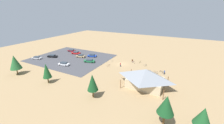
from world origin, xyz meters
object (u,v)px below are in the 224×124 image
at_px(pine_far_east, 46,71).
at_px(pine_east, 166,105).
at_px(pine_far_west, 203,116).
at_px(car_white_far_end, 64,64).
at_px(pine_midwest, 92,82).
at_px(bicycle_silver_mid_cluster, 145,65).
at_px(car_black_aisle_side, 52,56).
at_px(car_green_front_row, 89,61).
at_px(bike_pavilion, 145,77).
at_px(bicycle_black_lone_west, 162,72).
at_px(bicycle_blue_yard_right, 156,72).
at_px(lot_sign, 111,59).
at_px(pine_mideast, 15,62).
at_px(car_tan_back_corner, 81,56).
at_px(visitor_near_lot, 120,64).
at_px(bicycle_yellow_yard_front, 140,62).
at_px(bicycle_white_lone_east, 149,72).
at_px(visitor_crossing_yard, 164,72).
at_px(car_blue_end_stall, 92,55).
at_px(trash_bin, 132,60).
at_px(bicycle_red_near_porch, 108,66).
at_px(car_silver_second_row, 37,58).
at_px(car_maroon_by_curb, 72,51).
at_px(bicycle_purple_front_row, 133,62).

relative_size(pine_far_east, pine_east, 0.97).
distance_m(pine_far_west, car_white_far_end, 51.16).
bearing_deg(pine_midwest, bicycle_silver_mid_cluster, -103.02).
relative_size(pine_east, pine_far_west, 1.17).
distance_m(car_black_aisle_side, car_green_front_row, 20.90).
bearing_deg(car_green_front_row, bike_pavilion, 161.69).
height_order(bicycle_black_lone_west, bicycle_blue_yard_right, bicycle_black_lone_west).
bearing_deg(lot_sign, pine_east, 134.17).
bearing_deg(car_green_front_row, pine_mideast, 54.32).
bearing_deg(car_tan_back_corner, car_white_far_end, 92.97).
xyz_separation_m(pine_far_west, visitor_near_lot, (27.35, -23.68, -3.15)).
height_order(pine_midwest, car_black_aisle_side, pine_midwest).
distance_m(bicycle_yellow_yard_front, bicycle_blue_yard_right, 11.62).
bearing_deg(bicycle_white_lone_east, pine_far_west, 123.83).
bearing_deg(pine_midwest, car_white_far_end, -28.54).
bearing_deg(visitor_crossing_yard, car_white_far_end, 15.24).
distance_m(car_tan_back_corner, car_blue_end_stall, 5.64).
relative_size(bike_pavilion, pine_mideast, 1.72).
distance_m(trash_bin, lot_sign, 9.94).
xyz_separation_m(trash_bin, car_black_aisle_side, (37.42, 13.24, 0.28)).
bearing_deg(bicycle_red_near_porch, car_blue_end_stall, -28.04).
relative_size(pine_midwest, car_tan_back_corner, 1.47).
bearing_deg(trash_bin, car_blue_end_stall, 9.58).
relative_size(pine_far_east, car_blue_end_stall, 1.43).
xyz_separation_m(bicycle_black_lone_west, visitor_near_lot, (16.35, 1.69, 0.53)).
xyz_separation_m(pine_mideast, car_tan_back_corner, (-8.00, -26.12, -3.97)).
bearing_deg(bicycle_white_lone_east, pine_far_east, 39.84).
relative_size(bicycle_white_lone_east, bicycle_red_near_porch, 0.77).
distance_m(bike_pavilion, car_green_front_row, 29.34).
distance_m(pine_midwest, car_black_aisle_side, 42.15).
relative_size(car_black_aisle_side, visitor_near_lot, 2.92).
distance_m(car_blue_end_stall, car_silver_second_row, 26.47).
height_order(pine_mideast, visitor_near_lot, pine_mideast).
relative_size(bicycle_black_lone_west, bicycle_red_near_porch, 1.00).
distance_m(lot_sign, car_maroon_by_curb, 27.58).
height_order(pine_east, bicycle_white_lone_east, pine_east).
height_order(pine_far_east, car_black_aisle_side, pine_far_east).
height_order(pine_mideast, car_tan_back_corner, pine_mideast).
relative_size(bicycle_yellow_yard_front, bicycle_purple_front_row, 0.92).
distance_m(pine_midwest, bicycle_silver_mid_cluster, 29.82).
bearing_deg(bicycle_blue_yard_right, car_white_far_end, 15.83).
bearing_deg(car_silver_second_row, pine_far_west, 168.61).
distance_m(pine_far_east, car_green_front_row, 21.77).
bearing_deg(bicycle_blue_yard_right, pine_midwest, 63.02).
xyz_separation_m(lot_sign, pine_east, (-27.25, 28.04, 3.48)).
distance_m(car_tan_back_corner, car_silver_second_row, 20.83).
bearing_deg(bike_pavilion, pine_mideast, 16.78).
bearing_deg(pine_far_east, bicycle_blue_yard_right, -141.30).
bearing_deg(bicycle_purple_front_row, pine_midwest, 88.59).
distance_m(pine_mideast, car_green_front_row, 27.86).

